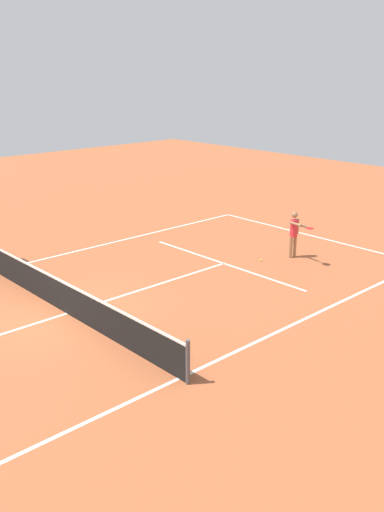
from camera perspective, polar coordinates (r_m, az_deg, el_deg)
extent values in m
plane|color=#AD5933|center=(16.50, -12.57, -5.72)|extent=(60.00, 60.00, 0.00)
cube|color=white|center=(24.07, 12.02, 2.05)|extent=(9.68, 0.10, 0.01)
cube|color=white|center=(12.95, -1.33, -12.34)|extent=(0.10, 23.34, 0.01)
cube|color=white|center=(20.18, 3.25, -0.75)|extent=(7.26, 0.10, 0.01)
cube|color=white|center=(16.50, -12.58, -5.71)|extent=(0.10, 12.84, 0.01)
cylinder|color=#4C4C51|center=(12.49, -0.42, -10.76)|extent=(0.10, 0.10, 1.07)
cube|color=black|center=(16.32, -12.69, -4.26)|extent=(10.28, 0.03, 0.91)
cube|color=white|center=(16.15, -12.80, -2.70)|extent=(10.28, 0.04, 0.06)
cylinder|color=#9E704C|center=(21.11, 10.41, 0.98)|extent=(0.12, 0.12, 0.81)
cylinder|color=#9E704C|center=(20.98, 10.01, 0.89)|extent=(0.12, 0.12, 0.81)
cylinder|color=red|center=(20.84, 10.32, 2.82)|extent=(0.28, 0.28, 0.63)
sphere|color=#9E704C|center=(20.72, 10.40, 4.15)|extent=(0.23, 0.23, 0.23)
cylinder|color=#9E704C|center=(20.96, 10.70, 2.98)|extent=(0.09, 0.09, 0.56)
cylinder|color=#9E704C|center=(20.46, 10.51, 3.22)|extent=(0.57, 0.18, 0.09)
cylinder|color=black|center=(20.18, 11.30, 2.96)|extent=(0.26, 0.08, 0.04)
ellipsoid|color=red|center=(19.98, 11.88, 2.77)|extent=(0.36, 0.33, 0.04)
sphere|color=#CCE033|center=(20.55, 7.05, -0.42)|extent=(0.07, 0.07, 0.07)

